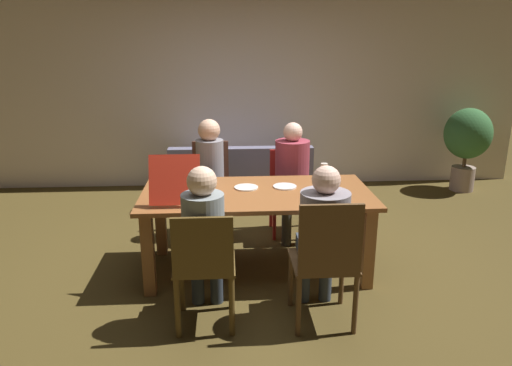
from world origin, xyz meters
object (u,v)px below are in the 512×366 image
(person_2, at_px, (204,231))
(pizza_box_0, at_px, (178,191))
(chair_0, at_px, (291,185))
(person_1, at_px, (323,229))
(person_3, at_px, (210,170))
(drinking_glass_1, at_px, (324,171))
(couch, at_px, (241,179))
(dining_table, at_px, (257,204))
(chair_2, at_px, (204,265))
(drinking_glass_0, at_px, (321,195))
(plate_0, at_px, (285,186))
(chair_1, at_px, (326,258))
(plate_1, at_px, (246,187))
(person_0, at_px, (293,170))
(chair_3, at_px, (211,187))
(potted_plant, at_px, (467,139))

(person_2, relative_size, pizza_box_0, 2.23)
(chair_0, height_order, person_1, person_1)
(person_3, height_order, pizza_box_0, person_3)
(person_3, xyz_separation_m, pizza_box_0, (-0.24, -0.89, 0.06))
(drinking_glass_1, distance_m, couch, 1.84)
(chair_0, bearing_deg, pizza_box_0, -136.66)
(chair_0, height_order, person_2, person_2)
(dining_table, height_order, person_2, person_2)
(person_1, distance_m, chair_2, 0.89)
(drinking_glass_0, bearing_deg, plate_0, 117.33)
(person_3, bearing_deg, chair_1, -63.74)
(plate_1, bearing_deg, person_3, 117.01)
(person_0, distance_m, person_1, 1.58)
(dining_table, xyz_separation_m, chair_0, (0.43, 0.93, -0.12))
(plate_0, bearing_deg, drinking_glass_1, 32.76)
(pizza_box_0, bearing_deg, plate_0, 13.77)
(chair_0, height_order, plate_1, chair_0)
(dining_table, distance_m, chair_3, 1.03)
(plate_1, bearing_deg, chair_2, -108.39)
(chair_0, height_order, chair_3, chair_3)
(pizza_box_0, xyz_separation_m, plate_0, (0.93, 0.23, -0.05))
(person_2, bearing_deg, plate_1, 68.94)
(chair_1, distance_m, couch, 2.98)
(dining_table, bearing_deg, person_2, -118.98)
(person_1, xyz_separation_m, pizza_box_0, (-1.09, 0.69, 0.09))
(plate_1, distance_m, drinking_glass_0, 0.74)
(chair_0, distance_m, couch, 1.19)
(chair_3, bearing_deg, potted_plant, 20.44)
(dining_table, relative_size, chair_2, 2.22)
(plate_0, bearing_deg, plate_1, -178.79)
(person_2, distance_m, person_3, 1.56)
(chair_3, xyz_separation_m, couch, (0.35, 1.05, -0.23))
(drinking_glass_1, bearing_deg, plate_1, -160.38)
(person_0, distance_m, couch, 1.37)
(person_2, relative_size, chair_3, 1.22)
(person_0, xyz_separation_m, potted_plant, (2.58, 1.43, 0.01))
(chair_3, height_order, pizza_box_0, pizza_box_0)
(chair_0, relative_size, chair_2, 0.97)
(chair_0, xyz_separation_m, person_3, (-0.85, -0.14, 0.23))
(person_3, relative_size, pizza_box_0, 2.33)
(chair_1, distance_m, pizza_box_0, 1.40)
(plate_1, bearing_deg, chair_0, 57.77)
(drinking_glass_0, bearing_deg, chair_2, -147.76)
(couch, bearing_deg, person_3, -106.27)
(chair_2, xyz_separation_m, plate_0, (0.69, 1.04, 0.24))
(chair_2, bearing_deg, drinking_glass_1, 49.81)
(drinking_glass_0, distance_m, potted_plant, 3.57)
(chair_0, xyz_separation_m, chair_2, (-0.85, -1.84, -0.00))
(couch, bearing_deg, person_2, -97.20)
(person_0, distance_m, drinking_glass_0, 1.12)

